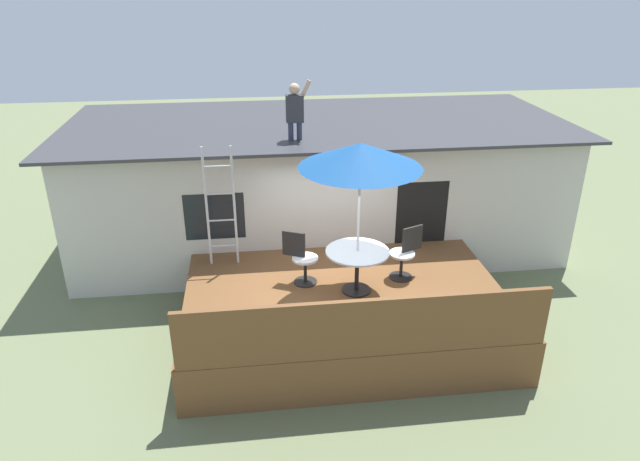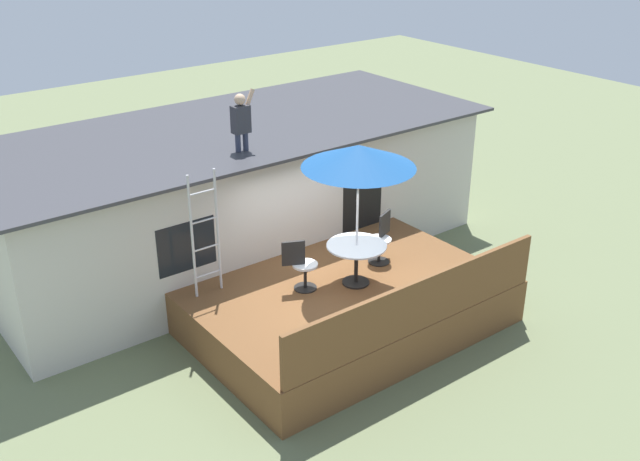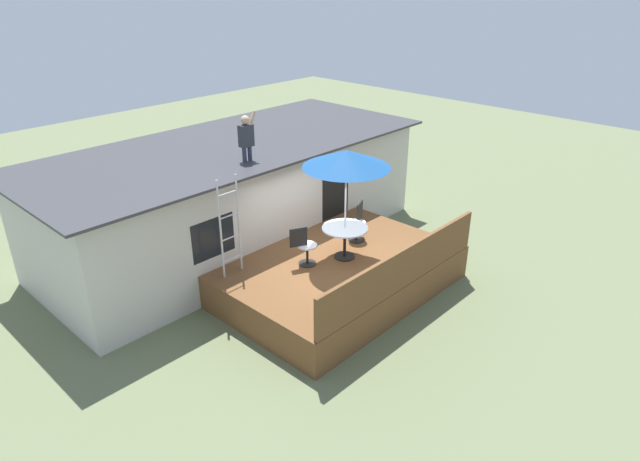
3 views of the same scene
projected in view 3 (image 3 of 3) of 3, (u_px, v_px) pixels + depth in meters
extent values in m
plane|color=#66704C|center=(335.00, 289.00, 13.01)|extent=(40.00, 40.00, 0.00)
cube|color=beige|center=(234.00, 196.00, 14.66)|extent=(10.00, 4.00, 2.71)
cube|color=#38383D|center=(231.00, 145.00, 14.07)|extent=(10.50, 4.50, 0.06)
cube|color=black|center=(213.00, 238.00, 11.92)|extent=(1.10, 0.03, 0.90)
cube|color=black|center=(335.00, 207.00, 14.72)|extent=(1.00, 0.03, 2.00)
cube|color=brown|center=(335.00, 274.00, 12.84)|extent=(5.29, 3.80, 0.80)
cube|color=brown|center=(403.00, 268.00, 11.33)|extent=(5.19, 0.08, 0.90)
cylinder|color=black|center=(344.00, 256.00, 12.73)|extent=(0.48, 0.48, 0.03)
cylinder|color=black|center=(345.00, 242.00, 12.57)|extent=(0.07, 0.07, 0.71)
cylinder|color=silver|center=(345.00, 228.00, 12.42)|extent=(1.04, 1.04, 0.03)
cylinder|color=silver|center=(345.00, 209.00, 12.22)|extent=(0.04, 0.04, 2.40)
cone|color=#194C8C|center=(346.00, 159.00, 11.73)|extent=(1.90, 1.90, 0.38)
cylinder|color=silver|center=(221.00, 230.00, 11.45)|extent=(0.04, 0.04, 2.20)
cylinder|color=silver|center=(239.00, 223.00, 11.76)|extent=(0.04, 0.04, 2.20)
cylinder|color=silver|center=(232.00, 258.00, 11.93)|extent=(0.48, 0.03, 0.03)
cylinder|color=silver|center=(231.00, 237.00, 11.71)|extent=(0.48, 0.03, 0.03)
cylinder|color=silver|center=(229.00, 216.00, 11.50)|extent=(0.48, 0.03, 0.03)
cylinder|color=silver|center=(227.00, 193.00, 11.28)|extent=(0.48, 0.03, 0.03)
cylinder|color=#33384C|center=(244.00, 154.00, 12.69)|extent=(0.10, 0.10, 0.34)
cylinder|color=#33384C|center=(250.00, 153.00, 12.79)|extent=(0.10, 0.10, 0.34)
cube|color=#333338|center=(246.00, 136.00, 12.56)|extent=(0.32, 0.20, 0.50)
sphere|color=tan|center=(245.00, 120.00, 12.41)|extent=(0.20, 0.20, 0.20)
cylinder|color=tan|center=(251.00, 121.00, 12.55)|extent=(0.26, 0.08, 0.44)
cylinder|color=black|center=(307.00, 263.00, 12.43)|extent=(0.40, 0.40, 0.02)
cylinder|color=black|center=(307.00, 255.00, 12.34)|extent=(0.06, 0.06, 0.44)
cylinder|color=silver|center=(307.00, 245.00, 12.24)|extent=(0.44, 0.44, 0.04)
cube|color=black|center=(298.00, 237.00, 12.07)|extent=(0.38, 0.21, 0.44)
cylinder|color=black|center=(356.00, 240.00, 13.50)|extent=(0.40, 0.40, 0.02)
cylinder|color=black|center=(357.00, 232.00, 13.41)|extent=(0.06, 0.06, 0.44)
cylinder|color=silver|center=(357.00, 223.00, 13.31)|extent=(0.44, 0.44, 0.04)
cube|color=black|center=(360.00, 211.00, 13.38)|extent=(0.38, 0.19, 0.44)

